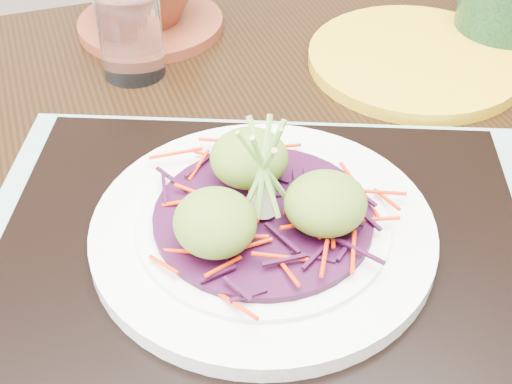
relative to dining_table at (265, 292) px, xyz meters
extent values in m
cube|color=black|center=(0.00, 0.00, 0.08)|extent=(1.28, 0.91, 0.04)
cube|color=black|center=(0.53, 0.40, -0.30)|extent=(0.07, 0.07, 0.72)
cube|color=gray|center=(-0.02, -0.05, 0.10)|extent=(0.51, 0.45, 0.00)
cube|color=black|center=(-0.02, -0.05, 0.11)|extent=(0.44, 0.38, 0.02)
cylinder|color=silver|center=(-0.02, -0.05, 0.13)|extent=(0.24, 0.24, 0.01)
cylinder|color=silver|center=(-0.02, -0.05, 0.14)|extent=(0.18, 0.18, 0.01)
cylinder|color=#340A28|center=(-0.02, -0.05, 0.14)|extent=(0.15, 0.15, 0.01)
ellipsoid|color=#577723|center=(-0.05, -0.07, 0.16)|extent=(0.06, 0.06, 0.04)
ellipsoid|color=#577723|center=(0.02, -0.07, 0.16)|extent=(0.06, 0.06, 0.04)
ellipsoid|color=#577723|center=(-0.02, -0.01, 0.16)|extent=(0.06, 0.06, 0.04)
cylinder|color=white|center=(-0.07, 0.23, 0.14)|extent=(0.06, 0.06, 0.09)
cylinder|color=maroon|center=(-0.05, 0.32, 0.11)|extent=(0.18, 0.18, 0.01)
cylinder|color=gold|center=(0.20, 0.17, 0.11)|extent=(0.27, 0.27, 0.01)
camera|label=1|loc=(-0.11, -0.40, 0.48)|focal=50.00mm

